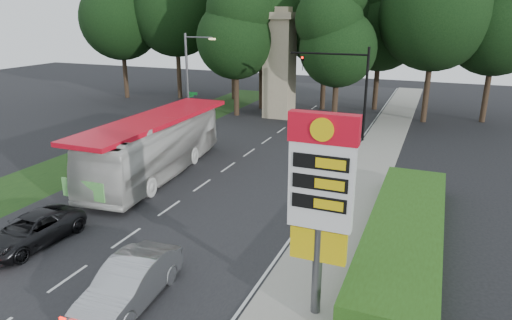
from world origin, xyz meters
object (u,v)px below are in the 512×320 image
at_px(streetlight_signs, 190,78).
at_px(gas_station_pylon, 321,190).
at_px(sedan_silver, 130,283).
at_px(monument, 280,63).
at_px(traffic_signal_mast, 349,81).
at_px(suv_charcoal, 31,231).
at_px(transit_bus, 156,146).

bearing_deg(streetlight_signs, gas_station_pylon, -51.04).
bearing_deg(streetlight_signs, sedan_silver, -65.12).
relative_size(gas_station_pylon, monument, 0.68).
distance_m(streetlight_signs, sedan_silver, 24.33).
bearing_deg(traffic_signal_mast, suv_charcoal, -112.53).
height_order(gas_station_pylon, transit_bus, gas_station_pylon).
distance_m(traffic_signal_mast, monument, 9.76).
bearing_deg(sedan_silver, suv_charcoal, 159.81).
xyz_separation_m(streetlight_signs, suv_charcoal, (3.56, -19.97, -3.79)).
bearing_deg(traffic_signal_mast, monument, 142.00).
bearing_deg(transit_bus, streetlight_signs, 102.37).
distance_m(traffic_signal_mast, sedan_silver, 24.26).
distance_m(traffic_signal_mast, suv_charcoal, 24.11).
bearing_deg(gas_station_pylon, transit_bus, 142.60).
bearing_deg(suv_charcoal, sedan_silver, -12.92).
bearing_deg(transit_bus, suv_charcoal, -95.89).
distance_m(gas_station_pylon, streetlight_signs, 25.74).
height_order(streetlight_signs, transit_bus, streetlight_signs).
relative_size(transit_bus, sedan_silver, 2.69).
height_order(traffic_signal_mast, streetlight_signs, streetlight_signs).
distance_m(transit_bus, suv_charcoal, 9.73).
bearing_deg(sedan_silver, monument, 95.38).
xyz_separation_m(traffic_signal_mast, sedan_silver, (-2.55, -23.81, -3.88)).
xyz_separation_m(traffic_signal_mast, suv_charcoal, (-9.11, -21.96, -4.02)).
height_order(streetlight_signs, sedan_silver, streetlight_signs).
bearing_deg(suv_charcoal, transit_bus, 93.31).
height_order(gas_station_pylon, sedan_silver, gas_station_pylon).
bearing_deg(gas_station_pylon, traffic_signal_mast, 99.09).
xyz_separation_m(gas_station_pylon, transit_bus, (-12.70, 9.71, -2.65)).
relative_size(gas_station_pylon, sedan_silver, 1.43).
distance_m(monument, suv_charcoal, 28.35).
bearing_deg(sedan_silver, transit_bus, 115.55).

